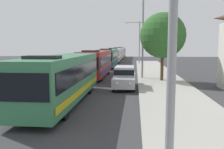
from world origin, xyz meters
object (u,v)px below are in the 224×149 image
at_px(bus_lead, 63,77).
at_px(bus_second_in_line, 96,63).
at_px(bus_tail_end, 121,52).
at_px(streetlamp_far, 139,38).
at_px(bus_fourth_in_line, 114,55).
at_px(streetlamp_mid, 143,28).
at_px(bus_middle, 108,57).
at_px(bus_rear, 118,53).
at_px(roadside_tree, 163,35).
at_px(white_suv, 125,76).

height_order(bus_lead, bus_second_in_line, same).
distance_m(bus_lead, bus_tail_end, 65.36).
height_order(bus_lead, streetlamp_far, streetlamp_far).
bearing_deg(bus_fourth_in_line, bus_tail_end, 90.00).
relative_size(bus_lead, streetlamp_mid, 1.29).
bearing_deg(bus_middle, bus_rear, 90.00).
distance_m(bus_rear, streetlamp_far, 19.14).
distance_m(bus_tail_end, streetlamp_far, 32.44).
relative_size(bus_tail_end, streetlamp_mid, 1.20).
relative_size(bus_fourth_in_line, roadside_tree, 1.59).
bearing_deg(bus_fourth_in_line, bus_lead, -90.00).
bearing_deg(bus_lead, roadside_tree, 53.89).
bearing_deg(bus_second_in_line, white_suv, -62.83).
height_order(bus_middle, streetlamp_mid, streetlamp_mid).
bearing_deg(bus_rear, bus_fourth_in_line, -90.00).
bearing_deg(bus_rear, streetlamp_far, -73.33).
xyz_separation_m(bus_middle, streetlamp_mid, (5.40, -14.20, 3.87)).
relative_size(bus_second_in_line, bus_middle, 1.02).
bearing_deg(roadside_tree, bus_lead, -126.11).
xyz_separation_m(bus_lead, streetlamp_far, (5.40, 33.56, 3.49)).
height_order(bus_lead, roadside_tree, roadside_tree).
relative_size(bus_rear, streetlamp_mid, 1.30).
height_order(white_suv, roadside_tree, roadside_tree).
distance_m(bus_fourth_in_line, roadside_tree, 29.79).
bearing_deg(bus_fourth_in_line, streetlamp_far, -44.04).
relative_size(bus_second_in_line, streetlamp_mid, 1.23).
bearing_deg(white_suv, bus_second_in_line, 117.17).
height_order(bus_middle, bus_fourth_in_line, same).
bearing_deg(bus_lead, white_suv, 57.75).
height_order(bus_middle, streetlamp_far, streetlamp_far).
height_order(white_suv, streetlamp_far, streetlamp_far).
bearing_deg(roadside_tree, streetlamp_mid, 136.33).
bearing_deg(bus_middle, bus_tail_end, 90.00).
height_order(bus_tail_end, roadside_tree, roadside_tree).
height_order(bus_rear, white_suv, bus_rear).
bearing_deg(streetlamp_mid, streetlamp_far, 90.00).
bearing_deg(white_suv, bus_rear, 94.62).
xyz_separation_m(bus_rear, roadside_tree, (7.35, -41.51, 3.02)).
height_order(bus_rear, streetlamp_far, streetlamp_far).
bearing_deg(streetlamp_far, bus_second_in_line, -104.76).
bearing_deg(roadside_tree, white_suv, -130.92).
bearing_deg(bus_rear, bus_second_in_line, -90.00).
height_order(bus_middle, white_suv, bus_middle).
height_order(bus_middle, roadside_tree, roadside_tree).
xyz_separation_m(bus_middle, streetlamp_far, (5.40, 7.43, 3.50)).
relative_size(bus_second_in_line, bus_rear, 0.95).
relative_size(bus_rear, streetlamp_far, 1.40).
xyz_separation_m(bus_lead, roadside_tree, (7.35, 10.07, 3.02)).
relative_size(bus_lead, bus_rear, 1.00).
bearing_deg(streetlamp_far, bus_tail_end, 99.63).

